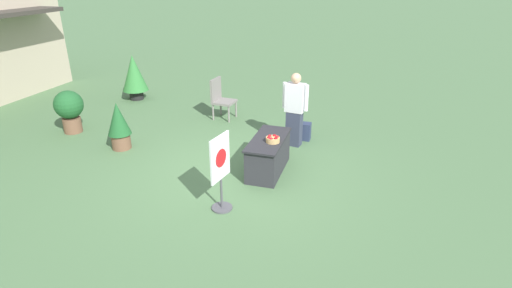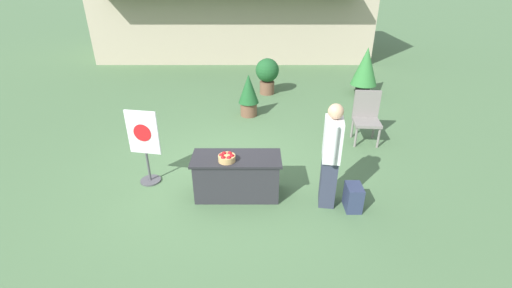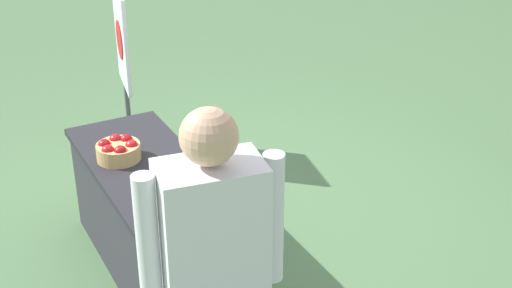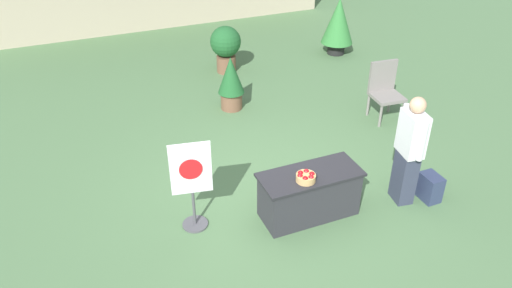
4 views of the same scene
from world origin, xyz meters
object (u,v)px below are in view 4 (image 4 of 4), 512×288
(poster_board, at_px, (192,183))
(backpack, at_px, (430,187))
(display_table, at_px, (309,194))
(apple_basket, at_px, (306,177))
(person_visitor, at_px, (409,150))
(potted_plant_near_left, at_px, (338,23))
(potted_plant_far_left, at_px, (226,46))
(patio_chair, at_px, (385,88))
(potted_plant_near_right, at_px, (231,81))

(poster_board, bearing_deg, backpack, 87.70)
(display_table, xyz_separation_m, backpack, (1.84, -0.38, -0.15))
(apple_basket, distance_m, person_visitor, 1.60)
(display_table, relative_size, apple_basket, 5.38)
(potted_plant_near_left, height_order, potted_plant_far_left, potted_plant_near_left)
(potted_plant_near_left, bearing_deg, patio_chair, -105.11)
(person_visitor, bearing_deg, potted_plant_near_right, -61.63)
(potted_plant_far_left, bearing_deg, person_visitor, -81.69)
(poster_board, xyz_separation_m, patio_chair, (4.28, 1.68, -0.13))
(display_table, distance_m, potted_plant_near_right, 3.52)
(apple_basket, relative_size, potted_plant_near_left, 0.19)
(poster_board, distance_m, potted_plant_far_left, 5.36)
(display_table, xyz_separation_m, poster_board, (-1.58, 0.40, 0.37))
(person_visitor, relative_size, potted_plant_near_right, 1.57)
(person_visitor, bearing_deg, backpack, 166.49)
(potted_plant_near_right, bearing_deg, apple_basket, -94.23)
(apple_basket, distance_m, backpack, 2.08)
(person_visitor, height_order, poster_board, person_visitor)
(display_table, xyz_separation_m, apple_basket, (-0.14, -0.12, 0.42))
(patio_chair, relative_size, potted_plant_far_left, 1.03)
(backpack, relative_size, poster_board, 0.31)
(potted_plant_near_left, bearing_deg, apple_basket, -124.51)
(person_visitor, height_order, potted_plant_near_left, person_visitor)
(backpack, distance_m, potted_plant_far_left, 5.79)
(potted_plant_near_left, relative_size, potted_plant_near_right, 1.28)
(apple_basket, distance_m, potted_plant_far_left, 5.46)
(patio_chair, bearing_deg, backpack, -14.34)
(patio_chair, height_order, potted_plant_near_left, potted_plant_near_left)
(apple_basket, bearing_deg, potted_plant_near_left, 55.49)
(backpack, xyz_separation_m, potted_plant_near_left, (1.72, 5.65, 0.58))
(display_table, relative_size, poster_board, 1.06)
(poster_board, height_order, patio_chair, poster_board)
(potted_plant_far_left, bearing_deg, backpack, -78.13)
(potted_plant_far_left, bearing_deg, apple_basket, -98.37)
(patio_chair, height_order, potted_plant_far_left, patio_chair)
(person_visitor, relative_size, backpack, 4.06)
(poster_board, relative_size, potted_plant_near_left, 0.97)
(poster_board, relative_size, potted_plant_near_right, 1.24)
(potted_plant_far_left, bearing_deg, patio_chair, -57.38)
(display_table, xyz_separation_m, potted_plant_far_left, (0.65, 5.27, 0.27))
(potted_plant_near_left, height_order, potted_plant_near_right, potted_plant_near_left)
(patio_chair, relative_size, potted_plant_near_left, 0.79)
(display_table, height_order, poster_board, poster_board)
(apple_basket, relative_size, potted_plant_far_left, 0.25)
(potted_plant_near_right, distance_m, potted_plant_far_left, 1.83)
(backpack, xyz_separation_m, patio_chair, (0.86, 2.46, 0.39))
(backpack, distance_m, patio_chair, 2.63)
(person_visitor, distance_m, backpack, 0.78)
(patio_chair, bearing_deg, apple_basket, -47.37)
(patio_chair, xyz_separation_m, potted_plant_near_right, (-2.57, 1.44, -0.01))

